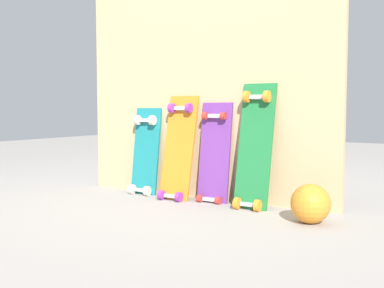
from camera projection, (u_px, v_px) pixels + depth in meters
ground_plane at (198, 199)px, 3.13m from camera, size 12.00×12.00×0.00m
plywood_wall_panel at (203, 88)px, 3.13m from camera, size 1.87×0.04×1.48m
skateboard_teal at (145, 155)px, 3.32m from camera, size 0.22×0.16×0.67m
skateboard_orange at (178, 152)px, 3.13m from camera, size 0.22×0.22×0.76m
skateboard_purple at (214, 158)px, 3.03m from camera, size 0.22×0.15×0.71m
skateboard_green at (254, 151)px, 2.84m from camera, size 0.22×0.22×0.82m
rubber_ball at (311, 204)px, 2.46m from camera, size 0.21×0.21×0.21m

